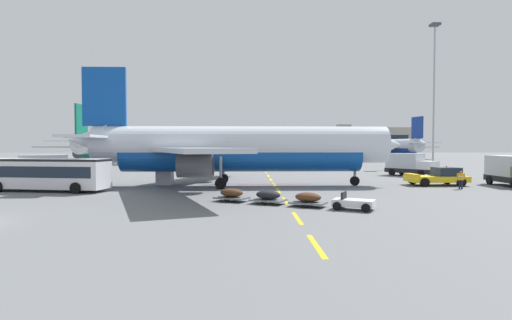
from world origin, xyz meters
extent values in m
plane|color=slate|center=(40.00, 40.00, 0.00)|extent=(400.00, 400.00, 0.00)
cube|color=yellow|center=(18.00, -5.00, 0.00)|extent=(0.24, 4.00, 0.01)
cube|color=yellow|center=(18.00, 1.42, 0.00)|extent=(0.24, 4.00, 0.01)
cube|color=yellow|center=(18.00, 8.79, 0.00)|extent=(0.24, 4.00, 0.01)
cube|color=yellow|center=(18.00, 15.74, 0.00)|extent=(0.24, 4.00, 0.01)
cube|color=yellow|center=(18.00, 21.60, 0.00)|extent=(0.24, 4.00, 0.01)
cube|color=yellow|center=(18.00, 28.08, 0.00)|extent=(0.24, 4.00, 0.01)
cube|color=yellow|center=(18.00, 34.23, 0.00)|extent=(0.24, 4.00, 0.01)
cube|color=yellow|center=(18.00, 41.36, 0.00)|extent=(0.24, 4.00, 0.01)
cube|color=yellow|center=(18.00, 48.28, 0.00)|extent=(0.24, 4.00, 0.01)
cube|color=yellow|center=(18.00, 55.25, 0.00)|extent=(0.24, 4.00, 0.01)
cube|color=yellow|center=(18.00, 61.91, 0.00)|extent=(0.24, 4.00, 0.01)
cube|color=yellow|center=(18.00, 68.79, 0.00)|extent=(0.24, 4.00, 0.01)
cube|color=yellow|center=(18.00, 75.17, 0.00)|extent=(0.24, 4.00, 0.01)
cube|color=yellow|center=(18.00, 82.20, 0.00)|extent=(0.24, 4.00, 0.01)
cube|color=yellow|center=(18.00, 89.11, 0.00)|extent=(0.24, 4.00, 0.01)
cube|color=#B21414|center=(18.00, 22.00, 0.00)|extent=(8.00, 0.40, 0.01)
cylinder|color=silver|center=(14.49, 20.13, 4.30)|extent=(30.15, 4.18, 3.80)
cylinder|color=#0F479E|center=(14.49, 20.13, 3.26)|extent=(24.54, 3.81, 3.50)
cone|color=silver|center=(29.54, 20.32, 4.30)|extent=(3.55, 3.77, 3.72)
cone|color=silver|center=(-1.26, 19.93, 4.78)|extent=(4.24, 3.28, 3.23)
cube|color=#192333|center=(28.49, 20.30, 4.97)|extent=(1.64, 2.87, 0.60)
cube|color=#0F479E|center=(0.49, 19.95, 9.20)|extent=(4.40, 0.42, 6.00)
cube|color=silver|center=(-0.25, 23.14, 5.06)|extent=(3.28, 6.44, 0.24)
cube|color=silver|center=(-0.17, 16.74, 5.06)|extent=(3.28, 6.44, 0.24)
cube|color=#B7BCC6|center=(10.41, 28.58, 3.83)|extent=(9.96, 17.64, 0.36)
cube|color=#B7BCC6|center=(10.62, 11.58, 3.83)|extent=(10.33, 17.62, 0.36)
cylinder|color=#4C4F54|center=(10.29, 25.57, 2.38)|extent=(3.23, 2.14, 2.10)
cylinder|color=black|center=(11.89, 25.59, 2.38)|extent=(0.14, 1.79, 1.79)
cylinder|color=#4C4F54|center=(10.43, 14.57, 2.38)|extent=(3.23, 2.14, 2.10)
cylinder|color=black|center=(12.03, 14.59, 2.38)|extent=(0.14, 1.79, 1.79)
cylinder|color=gray|center=(26.39, 20.28, 1.83)|extent=(0.28, 0.28, 2.67)
cylinder|color=black|center=(26.39, 20.28, 0.50)|extent=(0.99, 0.29, 0.99)
cylinder|color=gray|center=(12.46, 22.70, 1.86)|extent=(0.28, 0.28, 2.61)
cylinder|color=black|center=(12.45, 23.05, 0.55)|extent=(1.10, 0.36, 1.10)
cylinder|color=black|center=(12.46, 22.35, 0.55)|extent=(1.10, 0.36, 1.10)
cylinder|color=gray|center=(12.52, 17.50, 1.86)|extent=(0.28, 0.28, 2.61)
cylinder|color=black|center=(12.52, 17.85, 0.55)|extent=(1.10, 0.36, 1.10)
cylinder|color=black|center=(12.53, 17.15, 0.55)|extent=(1.10, 0.36, 1.10)
cube|color=yellow|center=(35.09, 20.39, 0.70)|extent=(6.08, 2.98, 0.60)
cube|color=#192333|center=(36.17, 20.42, 1.45)|extent=(2.46, 2.20, 0.90)
cube|color=yellow|center=(32.45, 20.31, 1.12)|extent=(0.78, 2.54, 0.24)
sphere|color=orange|center=(36.17, 20.42, 2.00)|extent=(0.16, 0.16, 0.16)
cylinder|color=black|center=(33.21, 18.93, 0.45)|extent=(0.91, 0.43, 0.90)
cylinder|color=black|center=(33.13, 21.73, 0.45)|extent=(0.91, 0.43, 0.90)
cylinder|color=black|center=(37.05, 19.04, 0.45)|extent=(0.91, 0.43, 0.90)
cylinder|color=black|center=(36.96, 21.84, 0.45)|extent=(0.91, 0.43, 0.90)
cylinder|color=white|center=(-17.24, 75.01, 4.45)|extent=(6.87, 31.36, 3.93)
cylinder|color=#0F604C|center=(-17.24, 75.01, 3.37)|extent=(6.01, 25.57, 3.62)
cone|color=white|center=(-15.76, 90.50, 4.45)|extent=(4.18, 3.97, 3.85)
cone|color=white|center=(-18.79, 58.79, 4.94)|extent=(3.74, 4.64, 3.34)
cube|color=#192333|center=(-15.86, 89.42, 5.13)|extent=(3.09, 1.93, 0.62)
cube|color=#0F604C|center=(-18.62, 60.59, 9.51)|extent=(0.80, 4.57, 6.21)
cube|color=white|center=(-21.98, 60.19, 5.23)|extent=(6.90, 3.92, 0.25)
cube|color=white|center=(-15.39, 59.56, 5.23)|extent=(6.90, 3.92, 0.25)
cube|color=#B7BCC6|center=(-26.38, 71.75, 3.96)|extent=(18.04, 11.87, 0.37)
cube|color=#B7BCC6|center=(-8.88, 70.08, 3.96)|extent=(18.26, 9.02, 0.37)
cylinder|color=#4C4F54|center=(-23.31, 71.30, 2.46)|extent=(2.48, 3.50, 2.17)
cylinder|color=black|center=(-23.15, 72.95, 2.46)|extent=(1.85, 0.30, 1.85)
cylinder|color=#4C4F54|center=(-11.98, 70.22, 2.46)|extent=(2.48, 3.50, 2.17)
cylinder|color=black|center=(-11.83, 71.87, 2.46)|extent=(1.85, 0.30, 1.85)
cylinder|color=gray|center=(-16.07, 87.26, 1.89)|extent=(0.29, 0.29, 2.76)
cylinder|color=black|center=(-16.07, 87.26, 0.51)|extent=(0.39, 1.05, 1.02)
cylinder|color=gray|center=(-20.11, 73.20, 1.92)|extent=(0.29, 0.29, 2.70)
cylinder|color=black|center=(-20.47, 73.24, 0.57)|extent=(0.47, 1.17, 1.14)
cylinder|color=black|center=(-19.75, 73.17, 0.57)|extent=(0.47, 1.17, 1.14)
cylinder|color=gray|center=(-14.76, 72.69, 1.92)|extent=(0.29, 0.29, 2.70)
cylinder|color=black|center=(-15.12, 72.73, 0.57)|extent=(0.47, 1.17, 1.14)
cylinder|color=black|center=(-14.40, 72.66, 0.57)|extent=(0.47, 1.17, 1.14)
cylinder|color=silver|center=(58.54, 103.40, 4.37)|extent=(12.32, 30.42, 3.86)
cylinder|color=navy|center=(58.54, 103.40, 3.31)|extent=(10.42, 24.87, 3.55)
cone|color=silver|center=(54.23, 118.07, 4.37)|extent=(4.63, 4.48, 3.78)
cone|color=silver|center=(63.05, 88.06, 4.85)|extent=(4.35, 5.02, 3.28)
cube|color=#192333|center=(54.53, 117.05, 5.04)|extent=(3.24, 2.38, 0.61)
cube|color=navy|center=(62.55, 89.76, 9.34)|extent=(1.61, 4.39, 6.09)
cube|color=silver|center=(59.64, 88.16, 5.14)|extent=(7.15, 4.95, 0.24)
cube|color=silver|center=(65.87, 90.00, 5.14)|extent=(7.15, 4.95, 0.24)
cube|color=#B7BCC6|center=(51.40, 97.10, 3.88)|extent=(17.49, 5.75, 0.37)
cube|color=#B7BCC6|center=(67.96, 101.97, 3.88)|extent=(16.87, 14.03, 0.37)
cylinder|color=#4C4F54|center=(54.37, 97.81, 2.41)|extent=(2.96, 3.72, 2.13)
cylinder|color=black|center=(53.91, 99.37, 2.41)|extent=(1.77, 0.63, 1.81)
cylinder|color=#4C4F54|center=(65.08, 100.96, 2.41)|extent=(2.96, 3.72, 2.13)
cylinder|color=black|center=(64.63, 102.52, 2.41)|extent=(1.77, 0.63, 1.81)
cylinder|color=gray|center=(55.13, 115.00, 1.86)|extent=(0.28, 0.28, 2.71)
cylinder|color=black|center=(55.13, 115.00, 0.50)|extent=(0.56, 1.04, 1.01)
cylinder|color=gray|center=(56.58, 100.71, 1.88)|extent=(0.28, 0.28, 2.65)
cylinder|color=black|center=(56.24, 100.61, 0.56)|extent=(0.66, 1.17, 1.12)
cylinder|color=black|center=(56.92, 100.81, 0.56)|extent=(0.66, 1.17, 1.12)
cylinder|color=gray|center=(61.65, 102.20, 1.88)|extent=(0.28, 0.28, 2.65)
cylinder|color=black|center=(61.31, 102.10, 0.56)|extent=(0.66, 1.17, 1.12)
cylinder|color=black|center=(61.99, 102.30, 0.56)|extent=(0.66, 1.17, 1.12)
cube|color=silver|center=(-3.58, 15.62, 1.65)|extent=(12.29, 4.85, 2.70)
cube|color=#192333|center=(-3.58, 15.62, 1.85)|extent=(11.35, 4.71, 1.00)
cube|color=black|center=(-3.58, 15.62, 2.88)|extent=(12.31, 4.87, 0.20)
cylinder|color=black|center=(0.68, 16.20, 0.50)|extent=(1.04, 0.50, 1.00)
cylinder|color=black|center=(0.19, 13.55, 0.50)|extent=(1.04, 0.50, 1.00)
cylinder|color=black|center=(-6.87, 17.61, 0.50)|extent=(1.04, 0.50, 1.00)
cube|color=black|center=(37.85, 33.66, 0.74)|extent=(6.00, 7.10, 0.60)
cube|color=silver|center=(39.19, 31.77, 1.59)|extent=(3.26, 3.27, 1.10)
cube|color=#192333|center=(39.85, 30.83, 1.69)|extent=(1.60, 1.16, 0.64)
cube|color=#B7BCC6|center=(37.29, 34.45, 2.09)|extent=(4.71, 5.27, 2.10)
cylinder|color=black|center=(40.13, 32.52, 0.48)|extent=(0.78, 0.95, 0.96)
cylinder|color=black|center=(38.17, 31.13, 0.48)|extent=(0.78, 0.95, 0.96)
cylinder|color=black|center=(37.54, 36.18, 0.48)|extent=(0.78, 0.95, 0.96)
cylinder|color=black|center=(35.58, 34.79, 0.48)|extent=(0.78, 0.95, 0.96)
cube|color=#B7BCC6|center=(42.40, 19.84, 2.09)|extent=(2.66, 4.88, 2.10)
cylinder|color=black|center=(43.67, 21.03, 0.48)|extent=(0.33, 0.97, 0.96)
cylinder|color=black|center=(41.27, 21.17, 0.48)|extent=(0.33, 0.97, 0.96)
cube|color=black|center=(-7.58, 25.61, 0.74)|extent=(7.04, 6.11, 0.60)
cube|color=#194799|center=(-5.73, 26.99, 1.59)|extent=(3.29, 3.27, 1.10)
cube|color=#192333|center=(-4.81, 27.68, 1.69)|extent=(1.20, 1.57, 0.64)
cube|color=#B7BCC6|center=(-8.37, 25.02, 2.09)|extent=(5.25, 4.77, 2.10)
cylinder|color=black|center=(-6.51, 27.91, 0.48)|extent=(0.94, 0.80, 0.96)
cylinder|color=black|center=(-5.07, 25.99, 0.48)|extent=(0.94, 0.80, 0.96)
cylinder|color=black|center=(-10.10, 25.23, 0.48)|extent=(0.94, 0.80, 0.96)
cylinder|color=black|center=(-8.66, 23.31, 0.48)|extent=(0.94, 0.80, 0.96)
cube|color=silver|center=(22.03, 4.30, 0.46)|extent=(2.95, 2.43, 0.44)
cube|color=black|center=(21.46, 4.60, 0.86)|extent=(0.62, 1.05, 0.56)
cylinder|color=black|center=(23.16, 4.51, 0.28)|extent=(0.58, 0.42, 0.56)
cylinder|color=black|center=(22.52, 3.26, 0.28)|extent=(0.58, 0.42, 0.56)
cylinder|color=black|center=(21.54, 5.34, 0.28)|extent=(0.58, 0.42, 0.56)
cylinder|color=black|center=(20.90, 4.10, 0.28)|extent=(0.58, 0.42, 0.56)
cube|color=slate|center=(19.28, 5.72, 0.28)|extent=(2.82, 2.43, 0.12)
ellipsoid|color=#4C2D19|center=(19.28, 5.72, 0.66)|extent=(2.17, 1.90, 0.64)
cylinder|color=black|center=(19.59, 6.32, 0.22)|extent=(0.46, 0.33, 0.44)
cylinder|color=black|center=(18.97, 5.12, 0.22)|extent=(0.46, 0.33, 0.44)
cube|color=slate|center=(16.61, 7.09, 0.28)|extent=(2.82, 2.43, 0.12)
ellipsoid|color=black|center=(16.61, 7.09, 0.66)|extent=(2.17, 1.90, 0.64)
cylinder|color=black|center=(16.92, 7.69, 0.22)|extent=(0.46, 0.33, 0.44)
cylinder|color=black|center=(16.30, 6.49, 0.22)|extent=(0.46, 0.33, 0.44)
cube|color=slate|center=(13.94, 8.46, 0.28)|extent=(2.82, 2.43, 0.12)
ellipsoid|color=#4C2D19|center=(13.94, 8.46, 0.66)|extent=(2.17, 1.90, 0.64)
cylinder|color=black|center=(14.25, 9.06, 0.22)|extent=(0.46, 0.33, 0.44)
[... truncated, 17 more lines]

